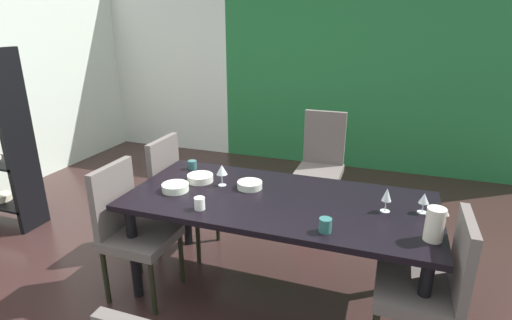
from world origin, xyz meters
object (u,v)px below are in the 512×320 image
(chair_left_near, at_px, (131,225))
(cup_front, at_px, (192,165))
(wine_glass_right, at_px, (424,199))
(pitcher_near_shelf, at_px, (435,224))
(chair_left_far, at_px, (178,190))
(cup_left, at_px, (200,203))
(dining_table, at_px, (278,209))
(cup_center, at_px, (325,225))
(serving_bowl_near_window, at_px, (175,187))
(serving_bowl_west, at_px, (250,185))
(wine_glass_corner, at_px, (222,170))
(chair_head_far, at_px, (321,159))
(chair_right_near, at_px, (433,284))
(wine_glass_east, at_px, (387,195))
(serving_bowl_south, at_px, (200,178))

(chair_left_near, relative_size, cup_front, 13.63)
(wine_glass_right, height_order, pitcher_near_shelf, pitcher_near_shelf)
(chair_left_far, bearing_deg, wine_glass_right, 83.10)
(cup_left, height_order, cup_front, cup_left)
(chair_left_near, bearing_deg, dining_table, 108.43)
(cup_left, relative_size, pitcher_near_shelf, 0.42)
(cup_center, bearing_deg, serving_bowl_near_window, 168.25)
(serving_bowl_west, relative_size, cup_center, 2.16)
(wine_glass_corner, relative_size, cup_center, 1.91)
(chair_head_far, distance_m, pitcher_near_shelf, 1.94)
(wine_glass_right, relative_size, serving_bowl_near_window, 0.69)
(chair_right_near, xyz_separation_m, cup_front, (-1.80, 0.64, 0.26))
(chair_left_far, bearing_deg, pitcher_near_shelf, 73.68)
(wine_glass_east, relative_size, cup_front, 2.22)
(chair_left_far, xyz_separation_m, wine_glass_corner, (0.53, -0.24, 0.33))
(wine_glass_east, relative_size, pitcher_near_shelf, 0.81)
(chair_head_far, distance_m, chair_left_far, 1.51)
(chair_right_near, distance_m, cup_left, 1.43)
(dining_table, bearing_deg, cup_center, -42.61)
(chair_head_far, relative_size, wine_glass_corner, 6.47)
(chair_left_far, bearing_deg, chair_right_near, 71.55)
(chair_head_far, height_order, wine_glass_right, chair_head_far)
(chair_right_near, relative_size, wine_glass_east, 5.98)
(chair_right_near, xyz_separation_m, serving_bowl_south, (-1.62, 0.43, 0.25))
(chair_right_near, bearing_deg, cup_front, 70.32)
(wine_glass_right, xyz_separation_m, serving_bowl_near_window, (-1.64, -0.21, -0.07))
(chair_head_far, distance_m, chair_right_near, 2.01)
(wine_glass_east, distance_m, wine_glass_corner, 1.15)
(wine_glass_right, xyz_separation_m, cup_left, (-1.34, -0.42, -0.05))
(chair_left_far, relative_size, serving_bowl_west, 5.41)
(pitcher_near_shelf, bearing_deg, cup_left, -176.58)
(serving_bowl_west, relative_size, pitcher_near_shelf, 0.93)
(chair_head_far, distance_m, cup_center, 1.84)
(cup_left, bearing_deg, wine_glass_east, 17.83)
(dining_table, bearing_deg, wine_glass_corner, 169.57)
(chair_right_near, relative_size, cup_front, 13.26)
(cup_left, bearing_deg, chair_left_near, -179.50)
(serving_bowl_near_window, bearing_deg, wine_glass_east, 6.23)
(serving_bowl_south, bearing_deg, dining_table, -8.90)
(cup_front, xyz_separation_m, cup_center, (1.20, -0.66, 0.01))
(wine_glass_east, bearing_deg, wine_glass_right, 14.89)
(chair_right_near, xyz_separation_m, pitcher_near_shelf, (-0.03, 0.09, 0.32))
(dining_table, relative_size, chair_left_near, 2.14)
(chair_left_far, distance_m, serving_bowl_south, 0.47)
(dining_table, distance_m, wine_glass_east, 0.71)
(chair_left_near, bearing_deg, chair_head_far, 150.22)
(dining_table, distance_m, wine_glass_corner, 0.50)
(serving_bowl_south, bearing_deg, chair_right_near, -14.77)
(serving_bowl_near_window, relative_size, cup_front, 2.68)
(chair_head_far, relative_size, chair_left_far, 1.06)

